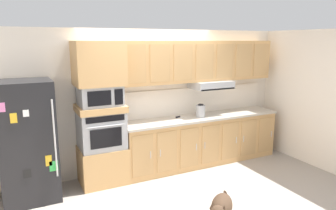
{
  "coord_description": "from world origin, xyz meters",
  "views": [
    {
      "loc": [
        -2.14,
        -4.06,
        2.3
      ],
      "look_at": [
        0.01,
        0.31,
        1.3
      ],
      "focal_mm": 33.39,
      "sensor_mm": 36.0,
      "label": 1
    }
  ],
  "objects_px": {
    "refrigerator": "(28,141)",
    "microwave": "(100,95)",
    "electric_kettle": "(201,111)",
    "screwdriver": "(178,117)",
    "built_in_oven": "(101,130)",
    "dog": "(221,210)"
  },
  "relations": [
    {
      "from": "microwave",
      "to": "dog",
      "type": "bearing_deg",
      "value": -69.98
    },
    {
      "from": "refrigerator",
      "to": "microwave",
      "type": "height_order",
      "value": "refrigerator"
    },
    {
      "from": "refrigerator",
      "to": "dog",
      "type": "distance_m",
      "value": 2.86
    },
    {
      "from": "microwave",
      "to": "dog",
      "type": "relative_size",
      "value": 1.04
    },
    {
      "from": "microwave",
      "to": "screwdriver",
      "type": "relative_size",
      "value": 4.05
    },
    {
      "from": "built_in_oven",
      "to": "microwave",
      "type": "relative_size",
      "value": 1.09
    },
    {
      "from": "screwdriver",
      "to": "electric_kettle",
      "type": "bearing_deg",
      "value": -17.8
    },
    {
      "from": "built_in_oven",
      "to": "dog",
      "type": "bearing_deg",
      "value": -69.98
    },
    {
      "from": "microwave",
      "to": "electric_kettle",
      "type": "relative_size",
      "value": 2.68
    },
    {
      "from": "built_in_oven",
      "to": "microwave",
      "type": "xyz_separation_m",
      "value": [
        0.0,
        -0.0,
        0.56
      ]
    },
    {
      "from": "electric_kettle",
      "to": "built_in_oven",
      "type": "bearing_deg",
      "value": 178.53
    },
    {
      "from": "refrigerator",
      "to": "built_in_oven",
      "type": "distance_m",
      "value": 1.09
    },
    {
      "from": "microwave",
      "to": "dog",
      "type": "xyz_separation_m",
      "value": [
        0.79,
        -2.18,
        -1.04
      ]
    },
    {
      "from": "built_in_oven",
      "to": "microwave",
      "type": "distance_m",
      "value": 0.56
    },
    {
      "from": "refrigerator",
      "to": "electric_kettle",
      "type": "distance_m",
      "value": 2.93
    },
    {
      "from": "electric_kettle",
      "to": "dog",
      "type": "relative_size",
      "value": 0.39
    },
    {
      "from": "refrigerator",
      "to": "built_in_oven",
      "type": "xyz_separation_m",
      "value": [
        1.09,
        0.07,
        0.02
      ]
    },
    {
      "from": "built_in_oven",
      "to": "electric_kettle",
      "type": "xyz_separation_m",
      "value": [
        1.84,
        -0.05,
        0.13
      ]
    },
    {
      "from": "microwave",
      "to": "electric_kettle",
      "type": "height_order",
      "value": "microwave"
    },
    {
      "from": "refrigerator",
      "to": "electric_kettle",
      "type": "xyz_separation_m",
      "value": [
        2.93,
        0.02,
        0.15
      ]
    },
    {
      "from": "refrigerator",
      "to": "screwdriver",
      "type": "relative_size",
      "value": 11.07
    },
    {
      "from": "dog",
      "to": "screwdriver",
      "type": "bearing_deg",
      "value": -151.85
    }
  ]
}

